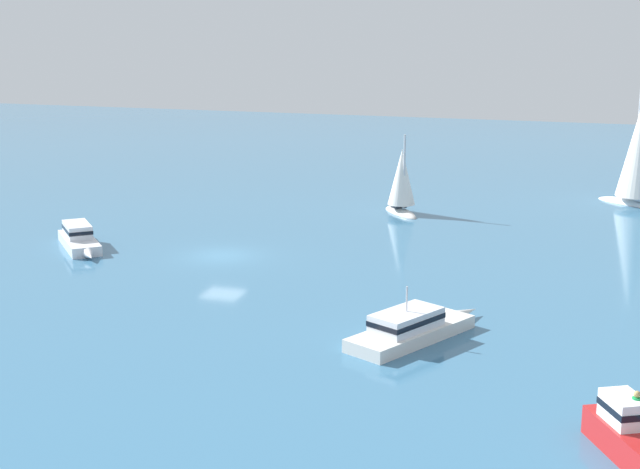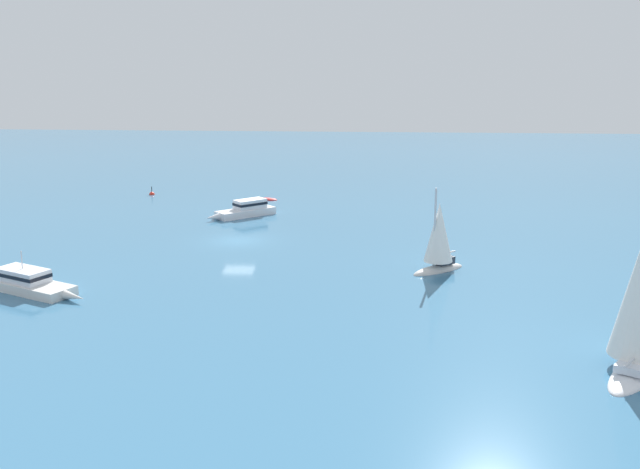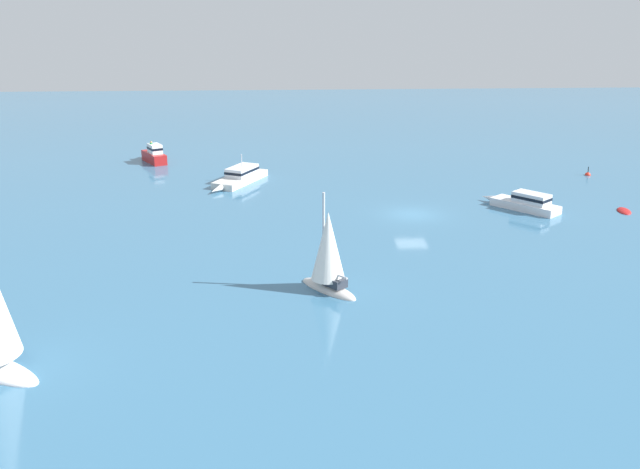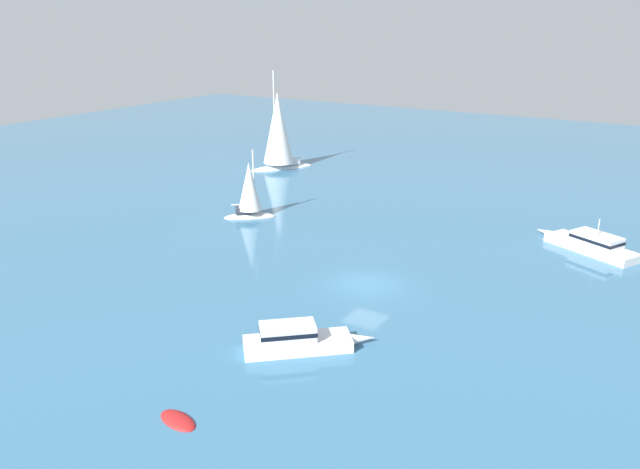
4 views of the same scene
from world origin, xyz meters
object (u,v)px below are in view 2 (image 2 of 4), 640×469
cabin_cruiser (28,282)px  ketch (439,241)px  rib (267,200)px  channel_buoy (152,194)px  launch_1 (246,209)px

cabin_cruiser → ketch: bearing=40.7°
rib → channel_buoy: bearing=1.6°
rib → launch_1: (-7.99, 0.98, 0.63)m
rib → launch_1: bearing=93.9°
cabin_cruiser → ketch: (6.59, -27.17, 1.56)m
ketch → channel_buoy: size_ratio=5.64×
cabin_cruiser → launch_1: bearing=93.2°
cabin_cruiser → channel_buoy: size_ratio=7.30×
rib → channel_buoy: size_ratio=2.00×
rib → ketch: ketch is taller
launch_1 → ketch: size_ratio=0.95×
rib → channel_buoy: channel_buoy is taller
cabin_cruiser → launch_1: cabin_cruiser is taller
ketch → channel_buoy: 39.45m
launch_1 → ketch: 24.12m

